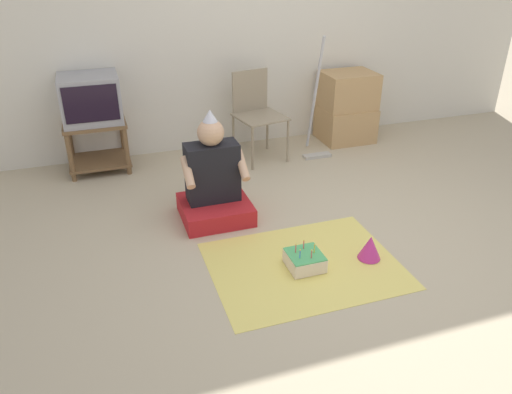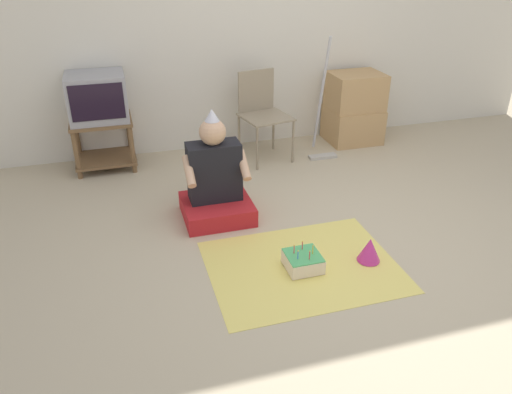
# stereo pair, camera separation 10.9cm
# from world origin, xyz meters

# --- Properties ---
(ground_plane) EXTENTS (16.00, 16.00, 0.00)m
(ground_plane) POSITION_xyz_m (0.00, 0.00, 0.00)
(ground_plane) COLOR tan
(wall_back) EXTENTS (6.40, 0.06, 2.55)m
(wall_back) POSITION_xyz_m (0.00, 2.24, 1.27)
(wall_back) COLOR beige
(wall_back) RESTS_ON ground_plane
(tv_stand) EXTENTS (0.55, 0.47, 0.47)m
(tv_stand) POSITION_xyz_m (-1.60, 1.97, 0.28)
(tv_stand) COLOR brown
(tv_stand) RESTS_ON ground_plane
(tv) EXTENTS (0.51, 0.45, 0.41)m
(tv) POSITION_xyz_m (-1.60, 1.97, 0.68)
(tv) COLOR #99999E
(tv) RESTS_ON tv_stand
(folding_chair) EXTENTS (0.50, 0.50, 0.84)m
(folding_chair) POSITION_xyz_m (-0.11, 1.80, 0.49)
(folding_chair) COLOR gray
(folding_chair) RESTS_ON ground_plane
(cardboard_box_stack) EXTENTS (0.54, 0.47, 0.72)m
(cardboard_box_stack) POSITION_xyz_m (0.95, 1.94, 0.35)
(cardboard_box_stack) COLOR tan
(cardboard_box_stack) RESTS_ON ground_plane
(dust_mop) EXTENTS (0.28, 0.31, 1.17)m
(dust_mop) POSITION_xyz_m (0.46, 1.65, 0.33)
(dust_mop) COLOR #B2ADA3
(dust_mop) RESTS_ON ground_plane
(person_seated) EXTENTS (0.52, 0.50, 0.86)m
(person_seated) POSITION_xyz_m (-0.80, 0.75, 0.28)
(person_seated) COLOR red
(person_seated) RESTS_ON ground_plane
(party_cloth) EXTENTS (1.25, 0.96, 0.01)m
(party_cloth) POSITION_xyz_m (-0.40, -0.09, 0.00)
(party_cloth) COLOR #EAD666
(party_cloth) RESTS_ON ground_plane
(birthday_cake) EXTENTS (0.23, 0.23, 0.17)m
(birthday_cake) POSITION_xyz_m (-0.41, -0.11, 0.06)
(birthday_cake) COLOR #F4E0C6
(birthday_cake) RESTS_ON party_cloth
(party_hat_blue) EXTENTS (0.16, 0.16, 0.17)m
(party_hat_blue) POSITION_xyz_m (0.05, -0.15, 0.09)
(party_hat_blue) COLOR #CC338C
(party_hat_blue) RESTS_ON party_cloth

